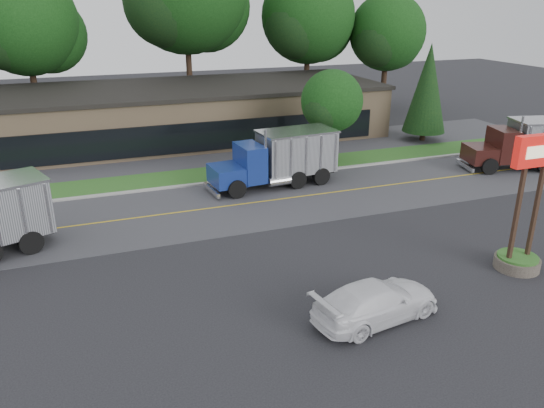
{
  "coord_description": "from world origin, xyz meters",
  "views": [
    {
      "loc": [
        -6.59,
        -18.12,
        10.93
      ],
      "look_at": [
        1.57,
        4.09,
        1.8
      ],
      "focal_mm": 35.0,
      "sensor_mm": 36.0,
      "label": 1
    }
  ],
  "objects": [
    {
      "name": "curb",
      "position": [
        0.0,
        13.2,
        0.0
      ],
      "size": [
        60.0,
        0.3,
        0.12
      ],
      "primitive_type": "cube",
      "color": "#9E9E99",
      "rests_on": "ground"
    },
    {
      "name": "road",
      "position": [
        0.0,
        9.0,
        0.0
      ],
      "size": [
        60.0,
        8.0,
        0.02
      ],
      "primitive_type": "cube",
      "color": "#4A4A4F",
      "rests_on": "ground"
    },
    {
      "name": "ground",
      "position": [
        0.0,
        0.0,
        0.0
      ],
      "size": [
        140.0,
        140.0,
        0.0
      ],
      "primitive_type": "plane",
      "color": "#2E2E33",
      "rests_on": "ground"
    },
    {
      "name": "tree_far_e",
      "position": [
        24.13,
        31.1,
        7.48
      ],
      "size": [
        8.22,
        7.74,
        11.73
      ],
      "color": "#382619",
      "rests_on": "ground"
    },
    {
      "name": "dump_truck_blue",
      "position": [
        4.87,
        11.52,
        1.8
      ],
      "size": [
        8.24,
        3.3,
        3.36
      ],
      "rotation": [
        0.0,
        0.0,
        3.23
      ],
      "color": "black",
      "rests_on": "ground"
    },
    {
      "name": "rally_car",
      "position": [
        2.71,
        -3.8,
        0.73
      ],
      "size": [
        5.28,
        2.86,
        1.45
      ],
      "primitive_type": "imported",
      "rotation": [
        0.0,
        0.0,
        1.74
      ],
      "color": "white",
      "rests_on": "ground"
    },
    {
      "name": "dump_truck_maroon",
      "position": [
        22.21,
        8.94,
        1.8
      ],
      "size": [
        8.17,
        4.33,
        3.36
      ],
      "rotation": [
        0.0,
        0.0,
        2.9
      ],
      "color": "black",
      "rests_on": "ground"
    },
    {
      "name": "center_line",
      "position": [
        0.0,
        9.0,
        0.0
      ],
      "size": [
        60.0,
        0.12,
        0.01
      ],
      "primitive_type": "cube",
      "color": "gold",
      "rests_on": "ground"
    },
    {
      "name": "far_parking",
      "position": [
        0.0,
        20.0,
        0.0
      ],
      "size": [
        60.0,
        7.0,
        0.02
      ],
      "primitive_type": "cube",
      "color": "#4A4A4F",
      "rests_on": "ground"
    },
    {
      "name": "bilo_sign",
      "position": [
        10.5,
        -2.5,
        2.02
      ],
      "size": [
        2.2,
        1.9,
        5.95
      ],
      "color": "#6B6054",
      "rests_on": "ground"
    },
    {
      "name": "tree_far_d",
      "position": [
        16.15,
        33.12,
        8.98
      ],
      "size": [
        9.87,
        9.28,
        14.07
      ],
      "color": "#382619",
      "rests_on": "ground"
    },
    {
      "name": "strip_mall",
      "position": [
        2.0,
        26.0,
        2.0
      ],
      "size": [
        32.0,
        12.0,
        4.0
      ],
      "primitive_type": "cube",
      "color": "tan",
      "rests_on": "ground"
    },
    {
      "name": "grass_verge",
      "position": [
        0.0,
        15.0,
        0.0
      ],
      "size": [
        60.0,
        3.4,
        0.03
      ],
      "primitive_type": "cube",
      "color": "#295C1F",
      "rests_on": "ground"
    },
    {
      "name": "tree_far_b",
      "position": [
        -9.85,
        34.11,
        8.72
      ],
      "size": [
        9.57,
        9.01,
        13.66
      ],
      "color": "#382619",
      "rests_on": "ground"
    },
    {
      "name": "evergreen_right",
      "position": [
        20.0,
        18.0,
        4.3
      ],
      "size": [
        3.45,
        3.45,
        7.84
      ],
      "color": "#382619",
      "rests_on": "ground"
    },
    {
      "name": "tree_verge",
      "position": [
        10.07,
        15.05,
        4.17
      ],
      "size": [
        4.59,
        4.32,
        6.55
      ],
      "color": "#382619",
      "rests_on": "ground"
    }
  ]
}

